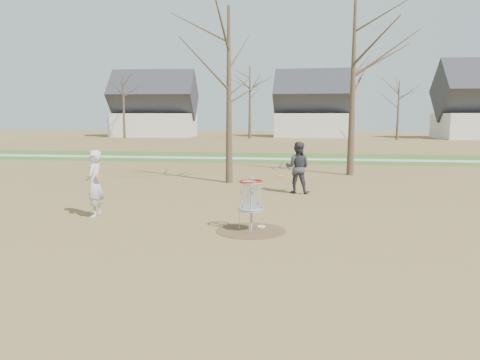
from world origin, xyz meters
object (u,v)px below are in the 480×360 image
object	(u,v)px
disc_grounded	(261,227)
disc_golf_basket	(251,196)
player_standing	(94,184)
player_throwing	(298,168)

from	to	relation	value
disc_grounded	disc_golf_basket	world-z (taller)	disc_golf_basket
player_standing	player_throwing	world-z (taller)	player_throwing
player_standing	player_throwing	distance (m)	7.66
player_throwing	disc_golf_basket	size ratio (longest dim) A/B	1.45
player_standing	disc_grounded	bearing A→B (deg)	76.50
player_standing	disc_golf_basket	bearing A→B (deg)	71.20
disc_grounded	player_throwing	bearing A→B (deg)	81.90
player_standing	player_throwing	bearing A→B (deg)	125.04
disc_golf_basket	disc_grounded	bearing A→B (deg)	61.71
disc_golf_basket	player_throwing	bearing A→B (deg)	80.38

